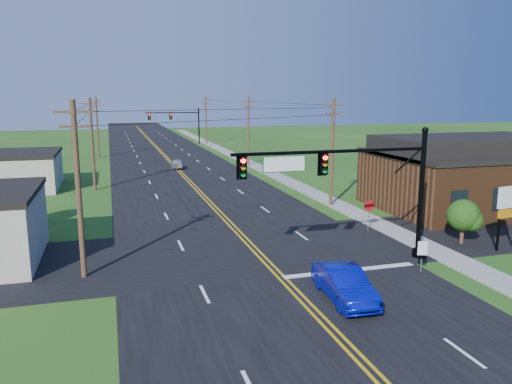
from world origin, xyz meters
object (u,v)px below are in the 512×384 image
object	(u,v)px
route_sign	(422,252)
signal_mast_far	(176,120)
signal_mast_main	(350,180)
stop_sign	(369,209)
blue_car	(344,285)

from	to	relation	value
route_sign	signal_mast_far	bearing A→B (deg)	113.95
signal_mast_main	stop_sign	distance (m)	8.11
stop_sign	signal_mast_far	bearing A→B (deg)	99.95
signal_mast_far	blue_car	bearing A→B (deg)	-91.85
signal_mast_far	stop_sign	bearing A→B (deg)	-86.14
blue_car	stop_sign	xyz separation A→B (m)	(6.93, 10.33, 0.79)
signal_mast_main	stop_sign	xyz separation A→B (m)	(4.56, 5.90, -3.20)
signal_mast_far	route_sign	distance (m)	74.41
signal_mast_far	route_sign	xyz separation A→B (m)	(3.06, -74.27, -3.39)
signal_mast_main	blue_car	bearing A→B (deg)	-118.19
signal_mast_main	route_sign	distance (m)	5.30
signal_mast_far	blue_car	xyz separation A→B (m)	(-2.47, -76.43, -3.78)
blue_car	stop_sign	world-z (taller)	stop_sign
signal_mast_far	stop_sign	xyz separation A→B (m)	(4.46, -66.10, -2.99)
blue_car	stop_sign	size ratio (longest dim) A/B	2.14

